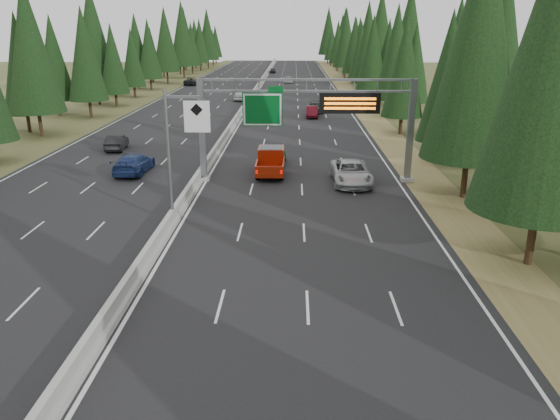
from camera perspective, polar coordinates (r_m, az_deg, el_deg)
The scene contains 19 objects.
road at distance 87.34m, azimuth -3.46°, elevation 10.88°, with size 32.00×260.00×0.08m, color black.
shoulder_right at distance 87.66m, azimuth 8.42°, elevation 10.74°, with size 3.60×260.00×0.06m, color olive.
shoulder_left at distance 90.59m, azimuth -14.95°, elevation 10.57°, with size 3.60×260.00×0.06m, color #424A22.
median_barrier at distance 87.29m, azimuth -3.47°, elevation 11.12°, with size 0.70×260.00×0.85m.
sign_gantry at distance 41.65m, azimuth 3.64°, elevation 9.95°, with size 16.75×0.98×7.80m.
hov_sign_pole at distance 32.66m, azimuth -10.61°, elevation 6.38°, with size 2.80×0.50×8.00m.
tree_row_right at distance 81.22m, azimuth 12.53°, elevation 16.56°, with size 12.39×244.51×18.89m.
tree_row_left at distance 79.92m, azimuth -20.91°, elevation 15.46°, with size 11.77×244.81×18.66m.
silver_minivan at distance 42.12m, azimuth 7.43°, elevation 3.91°, with size 2.85×6.17×1.72m, color #ACADB1.
red_pickup at distance 45.04m, azimuth -0.96°, elevation 5.34°, with size 2.21×6.18×2.01m.
car_ahead_green at distance 48.06m, azimuth -0.37°, elevation 5.59°, with size 1.50×3.73×1.27m, color #114E24.
car_ahead_dkred at distance 74.70m, azimuth 3.37°, elevation 10.21°, with size 1.55×4.43×1.46m, color #540C15.
car_ahead_dkgrey at distance 79.37m, azimuth 3.80°, elevation 10.65°, with size 1.93×4.74×1.38m, color black.
car_ahead_white at distance 124.40m, azimuth 0.84°, elevation 13.46°, with size 2.24×4.86×1.35m, color silver.
car_ahead_far at distance 153.10m, azimuth -0.78°, elevation 14.37°, with size 1.56×3.89×1.33m, color black.
car_onc_near at distance 56.21m, azimuth -16.71°, elevation 6.79°, with size 1.55×4.46×1.47m, color black.
car_onc_blue at distance 46.49m, azimuth -15.04°, elevation 4.75°, with size 2.30×5.65×1.64m, color navy.
car_onc_white at distance 93.03m, azimuth -4.24°, elevation 11.81°, with size 1.80×4.46×1.52m, color #B4B4B4.
car_onc_far at distance 120.88m, azimuth -9.21°, elevation 13.13°, with size 2.56×5.55×1.54m, color black.
Camera 1 is at (7.34, -6.30, 11.31)m, focal length 35.00 mm.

